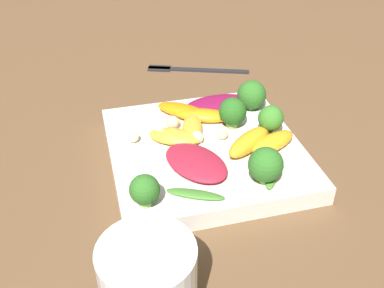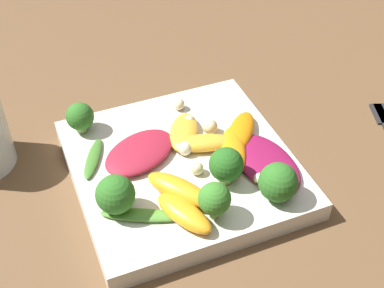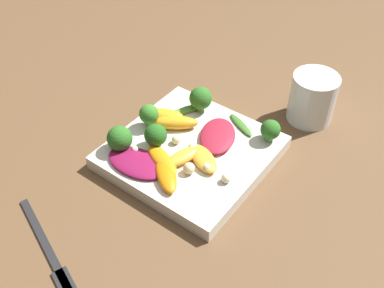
# 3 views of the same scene
# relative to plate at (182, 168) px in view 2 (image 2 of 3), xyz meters

# --- Properties ---
(ground_plane) EXTENTS (2.40, 2.40, 0.00)m
(ground_plane) POSITION_rel_plate_xyz_m (0.00, 0.00, -0.01)
(ground_plane) COLOR brown
(plate) EXTENTS (0.24, 0.24, 0.03)m
(plate) POSITION_rel_plate_xyz_m (0.00, 0.00, 0.00)
(plate) COLOR silver
(plate) RESTS_ON ground_plane
(radicchio_leaf_0) EXTENTS (0.09, 0.11, 0.01)m
(radicchio_leaf_0) POSITION_rel_plate_xyz_m (0.02, 0.04, 0.02)
(radicchio_leaf_0) COLOR maroon
(radicchio_leaf_0) RESTS_ON plate
(radicchio_leaf_1) EXTENTS (0.11, 0.07, 0.01)m
(radicchio_leaf_1) POSITION_rel_plate_xyz_m (-0.04, -0.08, 0.02)
(radicchio_leaf_1) COLOR maroon
(radicchio_leaf_1) RESTS_ON plate
(orange_segment_0) EXTENTS (0.08, 0.07, 0.02)m
(orange_segment_0) POSITION_rel_plate_xyz_m (0.01, -0.08, 0.02)
(orange_segment_0) COLOR orange
(orange_segment_0) RESTS_ON plate
(orange_segment_1) EXTENTS (0.08, 0.05, 0.02)m
(orange_segment_1) POSITION_rel_plate_xyz_m (-0.08, 0.03, 0.02)
(orange_segment_1) COLOR orange
(orange_segment_1) RESTS_ON plate
(orange_segment_2) EXTENTS (0.08, 0.05, 0.02)m
(orange_segment_2) POSITION_rel_plate_xyz_m (-0.01, -0.06, 0.02)
(orange_segment_2) COLOR orange
(orange_segment_2) RESTS_ON plate
(orange_segment_3) EXTENTS (0.04, 0.08, 0.02)m
(orange_segment_3) POSITION_rel_plate_xyz_m (0.01, -0.03, 0.02)
(orange_segment_3) COLOR #FCAD33
(orange_segment_3) RESTS_ON plate
(orange_segment_4) EXTENTS (0.08, 0.06, 0.02)m
(orange_segment_4) POSITION_rel_plate_xyz_m (0.04, -0.02, 0.02)
(orange_segment_4) COLOR #FCAD33
(orange_segment_4) RESTS_ON plate
(orange_segment_5) EXTENTS (0.08, 0.07, 0.02)m
(orange_segment_5) POSITION_rel_plate_xyz_m (-0.05, 0.02, 0.02)
(orange_segment_5) COLOR orange
(orange_segment_5) RESTS_ON plate
(broccoli_floret_0) EXTENTS (0.04, 0.04, 0.04)m
(broccoli_floret_0) POSITION_rel_plate_xyz_m (-0.09, -0.07, 0.03)
(broccoli_floret_0) COLOR #7A9E51
(broccoli_floret_0) RESTS_ON plate
(broccoli_floret_1) EXTENTS (0.03, 0.03, 0.04)m
(broccoli_floret_1) POSITION_rel_plate_xyz_m (-0.09, 0.00, 0.04)
(broccoli_floret_1) COLOR #84AD5B
(broccoli_floret_1) RESTS_ON plate
(broccoli_floret_2) EXTENTS (0.04, 0.04, 0.05)m
(broccoli_floret_2) POSITION_rel_plate_xyz_m (-0.05, 0.09, 0.04)
(broccoli_floret_2) COLOR #84AD5B
(broccoli_floret_2) RESTS_ON plate
(broccoli_floret_3) EXTENTS (0.04, 0.04, 0.04)m
(broccoli_floret_3) POSITION_rel_plate_xyz_m (-0.05, -0.03, 0.04)
(broccoli_floret_3) COLOR #7A9E51
(broccoli_floret_3) RESTS_ON plate
(broccoli_floret_4) EXTENTS (0.03, 0.03, 0.04)m
(broccoli_floret_4) POSITION_rel_plate_xyz_m (0.09, 0.09, 0.03)
(broccoli_floret_4) COLOR #84AD5B
(broccoli_floret_4) RESTS_ON plate
(arugula_sprig_0) EXTENTS (0.05, 0.09, 0.01)m
(arugula_sprig_0) POSITION_rel_plate_xyz_m (-0.06, 0.07, 0.02)
(arugula_sprig_0) COLOR #518E33
(arugula_sprig_0) RESTS_ON plate
(arugula_sprig_1) EXTENTS (0.07, 0.04, 0.01)m
(arugula_sprig_1) POSITION_rel_plate_xyz_m (0.04, 0.09, 0.02)
(arugula_sprig_1) COLOR #3D7528
(arugula_sprig_1) RESTS_ON plate
(macadamia_nut_0) EXTENTS (0.02, 0.02, 0.02)m
(macadamia_nut_0) POSITION_rel_plate_xyz_m (0.01, -0.01, 0.02)
(macadamia_nut_0) COLOR beige
(macadamia_nut_0) RESTS_ON plate
(macadamia_nut_1) EXTENTS (0.02, 0.02, 0.02)m
(macadamia_nut_1) POSITION_rel_plate_xyz_m (0.05, -0.03, 0.02)
(macadamia_nut_1) COLOR beige
(macadamia_nut_1) RESTS_ON plate
(macadamia_nut_2) EXTENTS (0.02, 0.02, 0.02)m
(macadamia_nut_2) POSITION_rel_plate_xyz_m (0.03, -0.05, 0.02)
(macadamia_nut_2) COLOR beige
(macadamia_nut_2) RESTS_ON plate
(macadamia_nut_3) EXTENTS (0.02, 0.02, 0.02)m
(macadamia_nut_3) POSITION_rel_plate_xyz_m (0.09, -0.03, 0.02)
(macadamia_nut_3) COLOR beige
(macadamia_nut_3) RESTS_ON plate
(macadamia_nut_4) EXTENTS (0.02, 0.02, 0.02)m
(macadamia_nut_4) POSITION_rel_plate_xyz_m (-0.03, -0.01, 0.02)
(macadamia_nut_4) COLOR beige
(macadamia_nut_4) RESTS_ON plate
(macadamia_nut_5) EXTENTS (0.01, 0.01, 0.01)m
(macadamia_nut_5) POSITION_rel_plate_xyz_m (-0.06, -0.06, 0.02)
(macadamia_nut_5) COLOR beige
(macadamia_nut_5) RESTS_ON plate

